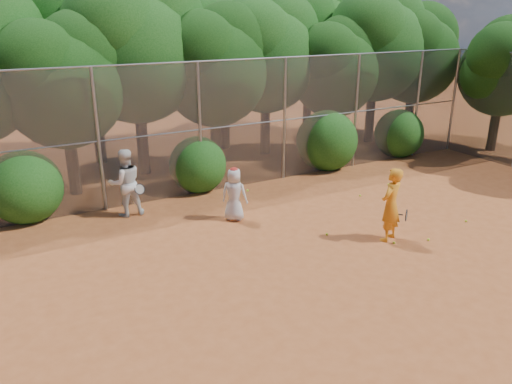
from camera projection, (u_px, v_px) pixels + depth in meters
ground at (348, 264)px, 11.21m from camera, size 80.00×80.00×0.00m
fence_back at (226, 125)px, 15.41m from camera, size 20.05×0.09×4.03m
tree_2 at (63, 76)px, 14.44m from camera, size 3.99×3.47×5.47m
tree_3 at (136, 43)px, 16.13m from camera, size 4.89×4.26×6.70m
tree_4 at (215, 61)px, 16.98m from camera, size 4.19×3.64×5.73m
tree_5 at (267, 49)px, 18.68m from camera, size 4.51×3.92×6.17m
tree_6 at (335, 64)px, 19.18m from camera, size 3.86×3.36×5.29m
tree_7 at (376, 40)px, 20.55m from camera, size 4.77×4.14×6.53m
tree_8 at (416, 50)px, 21.36m from camera, size 4.25×3.70×5.82m
tree_10 at (90, 34)px, 17.42m from camera, size 5.15×4.48×7.06m
tree_11 at (224, 44)px, 19.51m from camera, size 4.64×4.03×6.35m
tree_12 at (310, 32)px, 21.94m from camera, size 5.02×4.37×6.88m
tree_13 at (504, 63)px, 19.39m from camera, size 3.86×3.36×5.29m
bush_0 at (24, 184)px, 13.34m from camera, size 2.00×2.00×2.00m
bush_1 at (198, 162)px, 15.65m from camera, size 1.80×1.80×1.80m
bush_2 at (327, 138)px, 17.85m from camera, size 2.20×2.20×2.20m
bush_3 at (399, 131)px, 19.49m from camera, size 1.90×1.90×1.90m
player_yellow at (391, 205)px, 12.10m from camera, size 0.87×0.65×1.85m
player_teen at (234, 194)px, 13.37m from camera, size 0.83×0.83×1.48m
player_white at (125, 183)px, 13.62m from camera, size 0.93×0.76×1.88m
ball_0 at (394, 243)px, 12.15m from camera, size 0.07×0.07×0.07m
ball_1 at (388, 184)px, 16.30m from camera, size 0.07×0.07×0.07m
ball_2 at (428, 240)px, 12.32m from camera, size 0.07×0.07×0.07m
ball_3 at (466, 221)px, 13.43m from camera, size 0.07×0.07×0.07m
ball_4 at (327, 234)px, 12.62m from camera, size 0.07×0.07×0.07m
ball_5 at (360, 195)px, 15.30m from camera, size 0.07×0.07×0.07m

